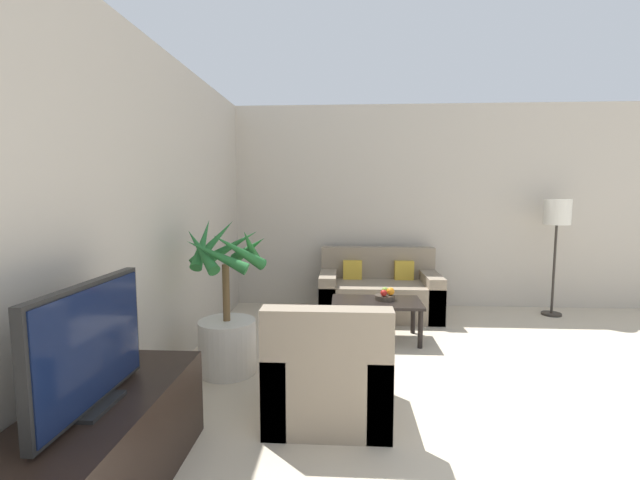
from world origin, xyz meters
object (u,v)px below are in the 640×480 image
(potted_palm, at_px, (227,319))
(orange_fruit, at_px, (391,291))
(television, at_px, (90,347))
(fruit_bowl, at_px, (385,297))
(armchair, at_px, (328,378))
(floor_lamp, at_px, (557,218))
(apple_red, at_px, (384,293))
(sofa_loveseat, at_px, (379,293))
(coffee_table, at_px, (376,306))
(apple_green, at_px, (385,290))
(tv_console, at_px, (96,460))
(ottoman, at_px, (334,349))

(potted_palm, relative_size, orange_fruit, 16.15)
(television, height_order, potted_palm, potted_palm)
(television, xyz_separation_m, orange_fruit, (1.67, 2.58, -0.32))
(orange_fruit, bearing_deg, fruit_bowl, 173.72)
(potted_palm, relative_size, armchair, 1.60)
(floor_lamp, xyz_separation_m, orange_fruit, (-2.14, -1.00, -0.72))
(apple_red, bearing_deg, sofa_loveseat, 88.42)
(coffee_table, relative_size, apple_green, 13.13)
(sofa_loveseat, bearing_deg, tv_console, -115.18)
(orange_fruit, bearing_deg, potted_palm, -147.30)
(sofa_loveseat, bearing_deg, apple_green, -90.05)
(coffee_table, distance_m, orange_fruit, 0.22)
(television, relative_size, apple_green, 11.89)
(fruit_bowl, relative_size, ottoman, 0.40)
(apple_red, xyz_separation_m, armchair, (-0.52, -1.58, -0.23))
(potted_palm, height_order, apple_red, potted_palm)
(apple_red, bearing_deg, armchair, -108.07)
(coffee_table, distance_m, fruit_bowl, 0.13)
(sofa_loveseat, bearing_deg, potted_palm, -128.26)
(television, distance_m, sofa_loveseat, 3.85)
(ottoman, bearing_deg, orange_fruit, 56.44)
(tv_console, distance_m, floor_lamp, 5.32)
(apple_red, distance_m, orange_fruit, 0.09)
(floor_lamp, relative_size, apple_red, 21.13)
(orange_fruit, xyz_separation_m, ottoman, (-0.57, -0.87, -0.31))
(tv_console, xyz_separation_m, potted_palm, (0.19, 1.63, 0.21))
(apple_red, xyz_separation_m, apple_green, (0.02, 0.12, 0.00))
(tv_console, xyz_separation_m, fruit_bowl, (1.61, 2.59, 0.18))
(tv_console, bearing_deg, potted_palm, 83.37)
(tv_console, height_order, sofa_loveseat, sofa_loveseat)
(tv_console, xyz_separation_m, ottoman, (1.10, 1.72, -0.07))
(apple_green, relative_size, orange_fruit, 0.85)
(coffee_table, bearing_deg, ottoman, -117.40)
(potted_palm, relative_size, sofa_loveseat, 0.91)
(potted_palm, bearing_deg, sofa_loveseat, 51.74)
(television, relative_size, floor_lamp, 0.58)
(tv_console, bearing_deg, television, -0.00)
(potted_palm, bearing_deg, apple_green, 35.57)
(fruit_bowl, bearing_deg, potted_palm, -146.05)
(coffee_table, relative_size, fruit_bowl, 4.37)
(tv_console, distance_m, ottoman, 2.04)
(fruit_bowl, relative_size, apple_red, 3.08)
(ottoman, bearing_deg, tv_console, -122.58)
(armchair, bearing_deg, fruit_bowl, 71.95)
(sofa_loveseat, xyz_separation_m, apple_red, (-0.03, -0.91, 0.22))
(television, xyz_separation_m, apple_green, (1.62, 2.66, -0.32))
(orange_fruit, bearing_deg, floor_lamp, 25.00)
(television, height_order, floor_lamp, floor_lamp)
(coffee_table, bearing_deg, tv_console, -120.96)
(floor_lamp, relative_size, ottoman, 2.75)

